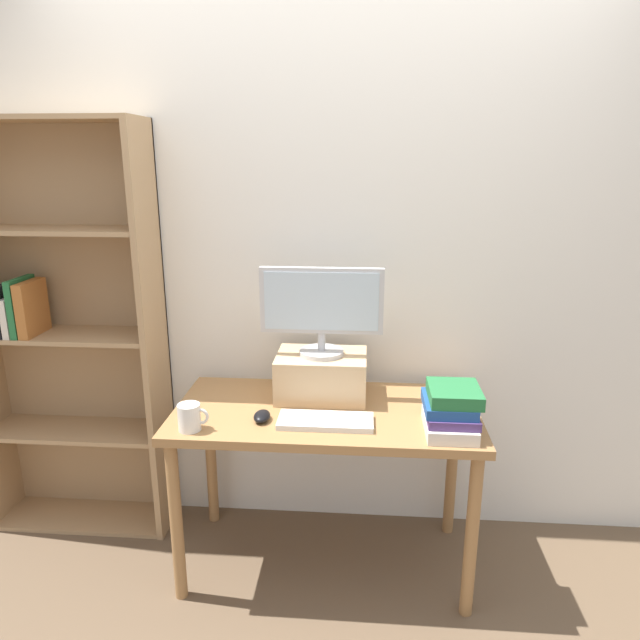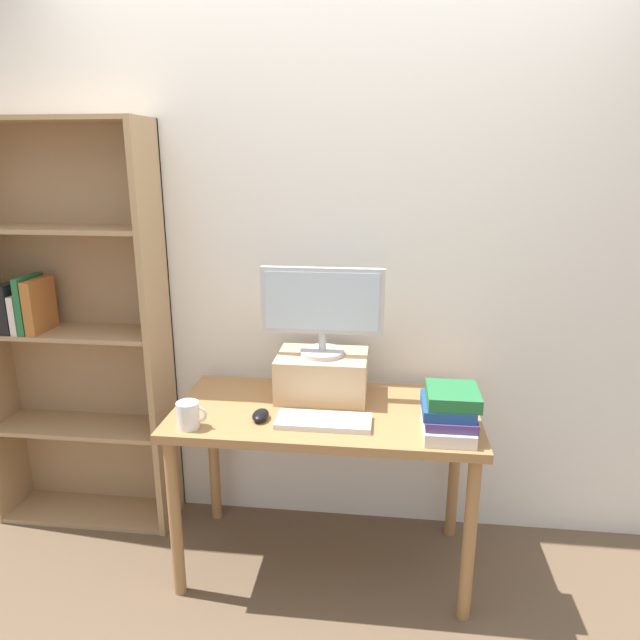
{
  "view_description": "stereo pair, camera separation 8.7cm",
  "coord_description": "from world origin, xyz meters",
  "px_view_note": "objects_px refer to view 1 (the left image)",
  "views": [
    {
      "loc": [
        0.15,
        -2.15,
        1.73
      ],
      "look_at": [
        -0.03,
        0.05,
        1.1
      ],
      "focal_mm": 32.0,
      "sensor_mm": 36.0,
      "label": 1
    },
    {
      "loc": [
        0.23,
        -2.14,
        1.73
      ],
      "look_at": [
        -0.03,
        0.05,
        1.1
      ],
      "focal_mm": 32.0,
      "sensor_mm": 36.0,
      "label": 2
    }
  ],
  "objects_px": {
    "computer_mouse": "(262,416)",
    "computer_monitor": "(322,307)",
    "bookshelf_unit": "(62,331)",
    "book_stack": "(451,410)",
    "coffee_mug": "(190,417)",
    "riser_box": "(321,375)",
    "desk": "(326,429)",
    "keyboard": "(326,421)"
  },
  "relations": [
    {
      "from": "riser_box",
      "to": "coffee_mug",
      "type": "distance_m",
      "value": 0.6
    },
    {
      "from": "desk",
      "to": "riser_box",
      "type": "height_order",
      "value": "riser_box"
    },
    {
      "from": "keyboard",
      "to": "book_stack",
      "type": "xyz_separation_m",
      "value": [
        0.47,
        -0.02,
        0.07
      ]
    },
    {
      "from": "riser_box",
      "to": "bookshelf_unit",
      "type": "bearing_deg",
      "value": 174.8
    },
    {
      "from": "riser_box",
      "to": "book_stack",
      "type": "relative_size",
      "value": 1.49
    },
    {
      "from": "coffee_mug",
      "to": "book_stack",
      "type": "bearing_deg",
      "value": 4.3
    },
    {
      "from": "keyboard",
      "to": "book_stack",
      "type": "relative_size",
      "value": 1.44
    },
    {
      "from": "bookshelf_unit",
      "to": "book_stack",
      "type": "relative_size",
      "value": 7.38
    },
    {
      "from": "keyboard",
      "to": "riser_box",
      "type": "bearing_deg",
      "value": 97.73
    },
    {
      "from": "computer_mouse",
      "to": "computer_monitor",
      "type": "bearing_deg",
      "value": 50.55
    },
    {
      "from": "book_stack",
      "to": "coffee_mug",
      "type": "xyz_separation_m",
      "value": [
        -0.98,
        -0.07,
        -0.03
      ]
    },
    {
      "from": "book_stack",
      "to": "riser_box",
      "type": "bearing_deg",
      "value": 150.38
    },
    {
      "from": "computer_monitor",
      "to": "computer_mouse",
      "type": "height_order",
      "value": "computer_monitor"
    },
    {
      "from": "keyboard",
      "to": "book_stack",
      "type": "height_order",
      "value": "book_stack"
    },
    {
      "from": "computer_mouse",
      "to": "coffee_mug",
      "type": "relative_size",
      "value": 0.88
    },
    {
      "from": "coffee_mug",
      "to": "computer_monitor",
      "type": "bearing_deg",
      "value": 37.56
    },
    {
      "from": "riser_box",
      "to": "coffee_mug",
      "type": "height_order",
      "value": "riser_box"
    },
    {
      "from": "riser_box",
      "to": "computer_monitor",
      "type": "bearing_deg",
      "value": -90.0
    },
    {
      "from": "keyboard",
      "to": "book_stack",
      "type": "bearing_deg",
      "value": -2.15
    },
    {
      "from": "riser_box",
      "to": "keyboard",
      "type": "bearing_deg",
      "value": -82.27
    },
    {
      "from": "computer_mouse",
      "to": "coffee_mug",
      "type": "bearing_deg",
      "value": -158.45
    },
    {
      "from": "bookshelf_unit",
      "to": "book_stack",
      "type": "height_order",
      "value": "bookshelf_unit"
    },
    {
      "from": "riser_box",
      "to": "book_stack",
      "type": "height_order",
      "value": "riser_box"
    },
    {
      "from": "computer_monitor",
      "to": "book_stack",
      "type": "relative_size",
      "value": 2.0
    },
    {
      "from": "desk",
      "to": "bookshelf_unit",
      "type": "distance_m",
      "value": 1.3
    },
    {
      "from": "coffee_mug",
      "to": "riser_box",
      "type": "bearing_deg",
      "value": 37.67
    },
    {
      "from": "riser_box",
      "to": "computer_mouse",
      "type": "distance_m",
      "value": 0.35
    },
    {
      "from": "desk",
      "to": "riser_box",
      "type": "relative_size",
      "value": 3.26
    },
    {
      "from": "book_stack",
      "to": "bookshelf_unit",
      "type": "bearing_deg",
      "value": 166.87
    },
    {
      "from": "desk",
      "to": "riser_box",
      "type": "xyz_separation_m",
      "value": [
        -0.03,
        0.14,
        0.19
      ]
    },
    {
      "from": "desk",
      "to": "riser_box",
      "type": "bearing_deg",
      "value": 101.89
    },
    {
      "from": "desk",
      "to": "computer_mouse",
      "type": "xyz_separation_m",
      "value": [
        -0.24,
        -0.13,
        0.11
      ]
    },
    {
      "from": "bookshelf_unit",
      "to": "riser_box",
      "type": "bearing_deg",
      "value": -5.2
    },
    {
      "from": "bookshelf_unit",
      "to": "riser_box",
      "type": "xyz_separation_m",
      "value": [
        1.2,
        -0.11,
        -0.14
      ]
    },
    {
      "from": "bookshelf_unit",
      "to": "computer_mouse",
      "type": "bearing_deg",
      "value": -20.63
    },
    {
      "from": "riser_box",
      "to": "computer_mouse",
      "type": "relative_size",
      "value": 3.67
    },
    {
      "from": "bookshelf_unit",
      "to": "computer_monitor",
      "type": "xyz_separation_m",
      "value": [
        1.2,
        -0.11,
        0.17
      ]
    },
    {
      "from": "riser_box",
      "to": "computer_monitor",
      "type": "distance_m",
      "value": 0.3
    },
    {
      "from": "desk",
      "to": "coffee_mug",
      "type": "distance_m",
      "value": 0.57
    },
    {
      "from": "desk",
      "to": "book_stack",
      "type": "xyz_separation_m",
      "value": [
        0.48,
        -0.15,
        0.18
      ]
    },
    {
      "from": "bookshelf_unit",
      "to": "coffee_mug",
      "type": "xyz_separation_m",
      "value": [
        0.73,
        -0.47,
        -0.18
      ]
    },
    {
      "from": "desk",
      "to": "bookshelf_unit",
      "type": "xyz_separation_m",
      "value": [
        -1.23,
        0.25,
        0.32
      ]
    }
  ]
}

